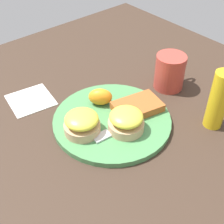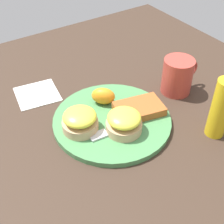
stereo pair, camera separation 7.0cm
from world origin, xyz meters
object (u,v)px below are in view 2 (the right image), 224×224
at_px(condiment_bottle, 221,109).
at_px(sandwich_benedict_left, 80,121).
at_px(sandwich_benedict_right, 125,121).
at_px(cup, 178,76).
at_px(orange_wedge, 103,96).
at_px(fork, 124,126).
at_px(hashbrown_patty, 139,109).

bearing_deg(condiment_bottle, sandwich_benedict_left, 146.59).
height_order(sandwich_benedict_right, cup, cup).
distance_m(orange_wedge, cup, 0.21).
bearing_deg(fork, cup, 13.94).
height_order(cup, condiment_bottle, condiment_bottle).
xyz_separation_m(sandwich_benedict_left, cup, (0.30, 0.00, 0.01)).
bearing_deg(sandwich_benedict_left, condiment_bottle, -33.41).
bearing_deg(orange_wedge, cup, -13.43).
relative_size(sandwich_benedict_right, condiment_bottle, 0.57).
bearing_deg(sandwich_benedict_right, hashbrown_patty, 26.91).
relative_size(sandwich_benedict_left, fork, 0.41).
bearing_deg(sandwich_benedict_left, sandwich_benedict_right, -35.35).
distance_m(sandwich_benedict_left, sandwich_benedict_right, 0.10).
bearing_deg(cup, condiment_bottle, -102.51).
bearing_deg(hashbrown_patty, cup, 11.05).
bearing_deg(condiment_bottle, cup, 77.49).
distance_m(sandwich_benedict_left, orange_wedge, 0.11).
bearing_deg(cup, orange_wedge, 166.57).
height_order(sandwich_benedict_left, cup, cup).
xyz_separation_m(sandwich_benedict_left, fork, (0.09, -0.05, -0.02)).
bearing_deg(condiment_bottle, fork, 144.89).
bearing_deg(sandwich_benedict_right, condiment_bottle, -32.47).
distance_m(hashbrown_patty, fork, 0.07).
bearing_deg(condiment_bottle, sandwich_benedict_right, 147.53).
bearing_deg(fork, sandwich_benedict_left, 150.19).
distance_m(orange_wedge, fork, 0.10).
bearing_deg(orange_wedge, fork, -94.80).
height_order(hashbrown_patty, condiment_bottle, condiment_bottle).
bearing_deg(hashbrown_patty, fork, -159.45).
bearing_deg(sandwich_benedict_right, orange_wedge, 84.15).
relative_size(sandwich_benedict_left, sandwich_benedict_right, 1.00).
xyz_separation_m(hashbrown_patty, cup, (0.15, 0.03, 0.02)).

